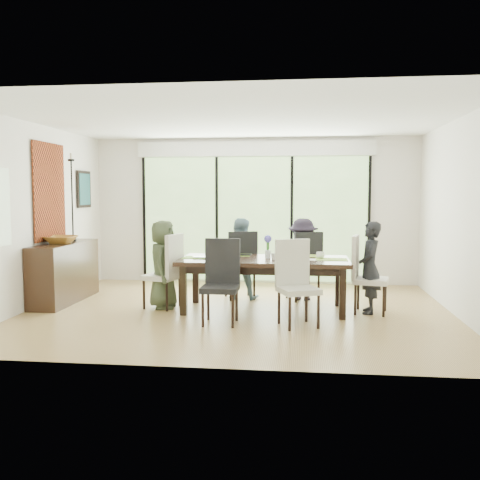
# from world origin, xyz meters

# --- Properties ---
(floor) EXTENTS (6.00, 5.00, 0.01)m
(floor) POSITION_xyz_m (0.00, 0.00, -0.01)
(floor) COLOR olive
(floor) RESTS_ON ground
(ceiling) EXTENTS (6.00, 5.00, 0.01)m
(ceiling) POSITION_xyz_m (0.00, 0.00, 2.71)
(ceiling) COLOR white
(ceiling) RESTS_ON wall_back
(wall_back) EXTENTS (6.00, 0.02, 2.70)m
(wall_back) POSITION_xyz_m (0.00, 2.51, 1.35)
(wall_back) COLOR silver
(wall_back) RESTS_ON floor
(wall_front) EXTENTS (6.00, 0.02, 2.70)m
(wall_front) POSITION_xyz_m (0.00, -2.51, 1.35)
(wall_front) COLOR white
(wall_front) RESTS_ON floor
(wall_left) EXTENTS (0.02, 5.00, 2.70)m
(wall_left) POSITION_xyz_m (-3.01, 0.00, 1.35)
(wall_left) COLOR silver
(wall_left) RESTS_ON floor
(wall_right) EXTENTS (0.02, 5.00, 2.70)m
(wall_right) POSITION_xyz_m (3.01, 0.00, 1.35)
(wall_right) COLOR silver
(wall_right) RESTS_ON floor
(glass_doors) EXTENTS (4.20, 0.02, 2.30)m
(glass_doors) POSITION_xyz_m (0.00, 2.47, 1.20)
(glass_doors) COLOR #598C3F
(glass_doors) RESTS_ON wall_back
(blinds_header) EXTENTS (4.40, 0.06, 0.28)m
(blinds_header) POSITION_xyz_m (0.00, 2.46, 2.50)
(blinds_header) COLOR white
(blinds_header) RESTS_ON wall_back
(mullion_a) EXTENTS (0.05, 0.04, 2.30)m
(mullion_a) POSITION_xyz_m (-2.10, 2.46, 1.20)
(mullion_a) COLOR black
(mullion_a) RESTS_ON wall_back
(mullion_b) EXTENTS (0.05, 0.04, 2.30)m
(mullion_b) POSITION_xyz_m (-0.70, 2.46, 1.20)
(mullion_b) COLOR black
(mullion_b) RESTS_ON wall_back
(mullion_c) EXTENTS (0.05, 0.04, 2.30)m
(mullion_c) POSITION_xyz_m (0.70, 2.46, 1.20)
(mullion_c) COLOR black
(mullion_c) RESTS_ON wall_back
(mullion_d) EXTENTS (0.05, 0.04, 2.30)m
(mullion_d) POSITION_xyz_m (2.10, 2.46, 1.20)
(mullion_d) COLOR black
(mullion_d) RESTS_ON wall_back
(deck) EXTENTS (6.00, 1.80, 0.10)m
(deck) POSITION_xyz_m (0.00, 3.40, -0.05)
(deck) COLOR #513D22
(deck) RESTS_ON ground
(rail_top) EXTENTS (6.00, 0.08, 0.06)m
(rail_top) POSITION_xyz_m (0.00, 4.20, 0.55)
(rail_top) COLOR #4F2E22
(rail_top) RESTS_ON deck
(foliage_left) EXTENTS (3.20, 3.20, 3.20)m
(foliage_left) POSITION_xyz_m (-1.80, 5.20, 1.44)
(foliage_left) COLOR #14380F
(foliage_left) RESTS_ON ground
(foliage_mid) EXTENTS (4.00, 4.00, 4.00)m
(foliage_mid) POSITION_xyz_m (0.40, 5.80, 1.80)
(foliage_mid) COLOR #14380F
(foliage_mid) RESTS_ON ground
(foliage_right) EXTENTS (2.80, 2.80, 2.80)m
(foliage_right) POSITION_xyz_m (2.20, 5.00, 1.26)
(foliage_right) COLOR #14380F
(foliage_right) RESTS_ON ground
(foliage_far) EXTENTS (3.60, 3.60, 3.60)m
(foliage_far) POSITION_xyz_m (-0.60, 6.50, 1.62)
(foliage_far) COLOR #14380F
(foliage_far) RESTS_ON ground
(table_top) EXTENTS (2.40, 1.10, 0.06)m
(table_top) POSITION_xyz_m (0.36, 0.11, 0.72)
(table_top) COLOR black
(table_top) RESTS_ON floor
(table_apron) EXTENTS (2.20, 0.90, 0.10)m
(table_apron) POSITION_xyz_m (0.36, 0.11, 0.63)
(table_apron) COLOR black
(table_apron) RESTS_ON floor
(table_leg_fl) EXTENTS (0.09, 0.09, 0.69)m
(table_leg_fl) POSITION_xyz_m (-0.72, -0.32, 0.34)
(table_leg_fl) COLOR black
(table_leg_fl) RESTS_ON floor
(table_leg_fr) EXTENTS (0.09, 0.09, 0.69)m
(table_leg_fr) POSITION_xyz_m (1.44, -0.32, 0.34)
(table_leg_fr) COLOR black
(table_leg_fr) RESTS_ON floor
(table_leg_bl) EXTENTS (0.09, 0.09, 0.69)m
(table_leg_bl) POSITION_xyz_m (-0.72, 0.54, 0.34)
(table_leg_bl) COLOR black
(table_leg_bl) RESTS_ON floor
(table_leg_br) EXTENTS (0.09, 0.09, 0.69)m
(table_leg_br) POSITION_xyz_m (1.44, 0.54, 0.34)
(table_leg_br) COLOR black
(table_leg_br) RESTS_ON floor
(chair_left_end) EXTENTS (0.56, 0.56, 1.10)m
(chair_left_end) POSITION_xyz_m (-1.14, 0.11, 0.55)
(chair_left_end) COLOR beige
(chair_left_end) RESTS_ON floor
(chair_right_end) EXTENTS (0.54, 0.54, 1.10)m
(chair_right_end) POSITION_xyz_m (1.86, 0.11, 0.55)
(chair_right_end) COLOR silver
(chair_right_end) RESTS_ON floor
(chair_far_left) EXTENTS (0.59, 0.59, 1.10)m
(chair_far_left) POSITION_xyz_m (-0.09, 0.96, 0.55)
(chair_far_left) COLOR black
(chair_far_left) RESTS_ON floor
(chair_far_right) EXTENTS (0.60, 0.60, 1.10)m
(chair_far_right) POSITION_xyz_m (0.91, 0.96, 0.55)
(chair_far_right) COLOR black
(chair_far_right) RESTS_ON floor
(chair_near_left) EXTENTS (0.46, 0.46, 1.10)m
(chair_near_left) POSITION_xyz_m (-0.14, -0.76, 0.55)
(chair_near_left) COLOR black
(chair_near_left) RESTS_ON floor
(chair_near_right) EXTENTS (0.60, 0.60, 1.10)m
(chair_near_right) POSITION_xyz_m (0.86, -0.76, 0.55)
(chair_near_right) COLOR beige
(chair_near_right) RESTS_ON floor
(person_left_end) EXTENTS (0.41, 0.62, 1.29)m
(person_left_end) POSITION_xyz_m (-1.12, 0.11, 0.64)
(person_left_end) COLOR #3B472F
(person_left_end) RESTS_ON floor
(person_right_end) EXTENTS (0.42, 0.62, 1.29)m
(person_right_end) POSITION_xyz_m (1.84, 0.11, 0.64)
(person_right_end) COLOR black
(person_right_end) RESTS_ON floor
(person_far_left) EXTENTS (0.63, 0.43, 1.29)m
(person_far_left) POSITION_xyz_m (-0.09, 0.94, 0.64)
(person_far_left) COLOR #7697AA
(person_far_left) RESTS_ON floor
(person_far_right) EXTENTS (0.67, 0.51, 1.29)m
(person_far_right) POSITION_xyz_m (0.91, 0.94, 0.64)
(person_far_right) COLOR black
(person_far_right) RESTS_ON floor
(placemat_left) EXTENTS (0.44, 0.32, 0.01)m
(placemat_left) POSITION_xyz_m (-0.59, 0.11, 0.75)
(placemat_left) COLOR #7DB440
(placemat_left) RESTS_ON table_top
(placemat_right) EXTENTS (0.44, 0.32, 0.01)m
(placemat_right) POSITION_xyz_m (1.31, 0.11, 0.75)
(placemat_right) COLOR #89B641
(placemat_right) RESTS_ON table_top
(placemat_far_l) EXTENTS (0.44, 0.32, 0.01)m
(placemat_far_l) POSITION_xyz_m (-0.09, 0.51, 0.75)
(placemat_far_l) COLOR #8DC747
(placemat_far_l) RESTS_ON table_top
(placemat_far_r) EXTENTS (0.44, 0.32, 0.01)m
(placemat_far_r) POSITION_xyz_m (0.91, 0.51, 0.75)
(placemat_far_r) COLOR #9CC145
(placemat_far_r) RESTS_ON table_top
(placemat_paper) EXTENTS (0.44, 0.32, 0.01)m
(placemat_paper) POSITION_xyz_m (-0.19, -0.19, 0.75)
(placemat_paper) COLOR white
(placemat_paper) RESTS_ON table_top
(tablet_far_l) EXTENTS (0.26, 0.18, 0.01)m
(tablet_far_l) POSITION_xyz_m (0.01, 0.46, 0.76)
(tablet_far_l) COLOR black
(tablet_far_l) RESTS_ON table_top
(tablet_far_r) EXTENTS (0.24, 0.17, 0.01)m
(tablet_far_r) POSITION_xyz_m (0.86, 0.46, 0.76)
(tablet_far_r) COLOR black
(tablet_far_r) RESTS_ON table_top
(papers) EXTENTS (0.30, 0.22, 0.00)m
(papers) POSITION_xyz_m (1.06, 0.06, 0.75)
(papers) COLOR white
(papers) RESTS_ON table_top
(platter_base) EXTENTS (0.26, 0.26, 0.02)m
(platter_base) POSITION_xyz_m (-0.19, -0.19, 0.77)
(platter_base) COLOR white
(platter_base) RESTS_ON table_top
(platter_snacks) EXTENTS (0.20, 0.20, 0.01)m
(platter_snacks) POSITION_xyz_m (-0.19, -0.19, 0.79)
(platter_snacks) COLOR orange
(platter_snacks) RESTS_ON table_top
(vase) EXTENTS (0.08, 0.08, 0.12)m
(vase) POSITION_xyz_m (0.41, 0.16, 0.81)
(vase) COLOR silver
(vase) RESTS_ON table_top
(hyacinth_stems) EXTENTS (0.04, 0.04, 0.16)m
(hyacinth_stems) POSITION_xyz_m (0.41, 0.16, 0.93)
(hyacinth_stems) COLOR #337226
(hyacinth_stems) RESTS_ON table_top
(hyacinth_blooms) EXTENTS (0.11, 0.11, 0.11)m
(hyacinth_blooms) POSITION_xyz_m (0.41, 0.16, 1.03)
(hyacinth_blooms) COLOR #5E55D4
(hyacinth_blooms) RESTS_ON table_top
(laptop) EXTENTS (0.35, 0.24, 0.03)m
(laptop) POSITION_xyz_m (-0.49, 0.01, 0.76)
(laptop) COLOR silver
(laptop) RESTS_ON table_top
(cup_a) EXTENTS (0.17, 0.17, 0.10)m
(cup_a) POSITION_xyz_m (-0.34, 0.26, 0.80)
(cup_a) COLOR white
(cup_a) RESTS_ON table_top
(cup_b) EXTENTS (0.12, 0.12, 0.09)m
(cup_b) POSITION_xyz_m (0.51, 0.01, 0.80)
(cup_b) COLOR white
(cup_b) RESTS_ON table_top
(cup_c) EXTENTS (0.13, 0.13, 0.10)m
(cup_c) POSITION_xyz_m (1.16, 0.21, 0.80)
(cup_c) COLOR white
(cup_c) RESTS_ON table_top
(book) EXTENTS (0.21, 0.25, 0.02)m
(book) POSITION_xyz_m (0.61, 0.16, 0.76)
(book) COLOR white
(book) RESTS_ON table_top
(sideboard) EXTENTS (0.46, 1.62, 0.91)m
(sideboard) POSITION_xyz_m (-2.76, 0.39, 0.46)
(sideboard) COLOR black
(sideboard) RESTS_ON floor
(bowl) EXTENTS (0.48, 0.48, 0.12)m
(bowl) POSITION_xyz_m (-2.76, 0.29, 0.97)
(bowl) COLOR brown
(bowl) RESTS_ON sideboard
(candlestick_base) EXTENTS (0.10, 0.10, 0.04)m
(candlestick_base) POSITION_xyz_m (-2.76, 0.74, 0.93)
(candlestick_base) COLOR black
(candlestick_base) RESTS_ON sideboard
(candlestick_shaft) EXTENTS (0.02, 0.02, 1.27)m
(candlestick_shaft) POSITION_xyz_m (-2.76, 0.74, 1.57)
(candlestick_shaft) COLOR black
(candlestick_shaft) RESTS_ON sideboard
(candlestick_pan) EXTENTS (0.10, 0.10, 0.03)m
(candlestick_pan) POSITION_xyz_m (-2.76, 0.74, 2.20)
(candlestick_pan) COLOR black
(candlestick_pan) RESTS_ON sideboard
(candle) EXTENTS (0.04, 0.04, 0.10)m
(candle) POSITION_xyz_m (-2.76, 0.74, 2.26)
(candle) COLOR silver
(candle) RESTS_ON sideboard
(tapestry) EXTENTS (0.02, 1.00, 1.50)m
(tapestry) POSITION_xyz_m (-2.97, 0.40, 1.70)
(tapestry) COLOR #993516
(tapestry) RESTS_ON wall_left
(art_frame) EXTENTS (0.03, 0.55, 0.65)m
(art_frame) POSITION_xyz_m (-2.97, 1.70, 1.75)
(art_frame) COLOR black
(art_frame) RESTS_ON wall_left
(art_canvas) EXTENTS (0.01, 0.45, 0.55)m
(art_canvas) POSITION_xyz_m (-2.95, 1.70, 1.75)
(art_canvas) COLOR #174449
(art_canvas) RESTS_ON wall_left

